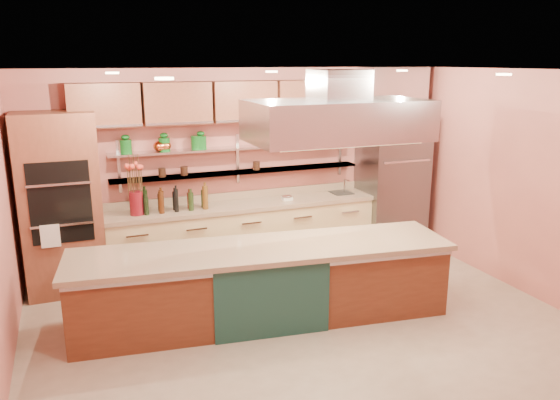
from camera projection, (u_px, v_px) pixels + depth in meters
name	position (u px, v px, depth m)	size (l,w,h in m)	color
floor	(311.00, 333.00, 6.01)	(6.00, 5.00, 0.02)	tan
ceiling	(315.00, 71.00, 5.31)	(6.00, 5.00, 0.02)	black
wall_back	(240.00, 167.00, 7.91)	(6.00, 0.04, 2.80)	#BD6559
wall_front	(481.00, 308.00, 3.40)	(6.00, 0.04, 2.80)	#BD6559
wall_right	(534.00, 186.00, 6.72)	(0.04, 5.00, 2.80)	#BD6559
oven_stack	(61.00, 205.00, 6.81)	(0.95, 0.64, 2.30)	brown
refrigerator	(392.00, 182.00, 8.50)	(0.95, 0.72, 2.10)	slate
back_counter	(245.00, 234.00, 7.85)	(3.84, 0.64, 0.93)	tan
wall_shelf_lower	(240.00, 172.00, 7.79)	(3.60, 0.26, 0.03)	silver
wall_shelf_upper	(239.00, 148.00, 7.70)	(3.60, 0.26, 0.03)	silver
upper_cabinets	(243.00, 101.00, 7.51)	(4.60, 0.36, 0.55)	brown
range_hood	(338.00, 120.00, 6.07)	(2.00, 1.00, 0.45)	silver
ceiling_downlights	(306.00, 74.00, 5.49)	(4.00, 2.80, 0.02)	#FFE5A5
island	(263.00, 283.00, 6.21)	(4.18, 0.91, 0.87)	brown
flower_vase	(136.00, 203.00, 7.13)	(0.18, 0.18, 0.31)	maroon
oil_bottle_cluster	(176.00, 200.00, 7.31)	(0.91, 0.26, 0.29)	black
kitchen_scale	(287.00, 197.00, 7.91)	(0.14, 0.11, 0.08)	silver
bar_faucet	(344.00, 186.00, 8.33)	(0.03, 0.03, 0.21)	silver
copper_kettle	(160.00, 146.00, 7.28)	(0.18, 0.18, 0.14)	#D86331
green_canister	(197.00, 142.00, 7.46)	(0.16, 0.16, 0.19)	#114F17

